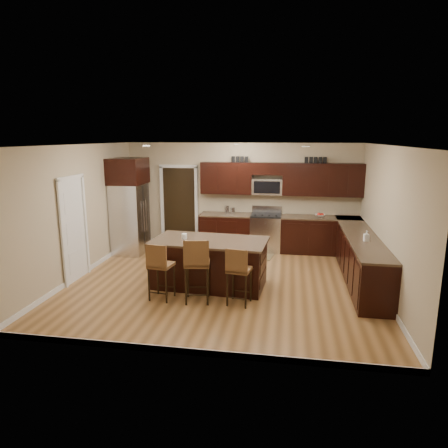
% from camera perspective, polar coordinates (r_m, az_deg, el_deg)
% --- Properties ---
extents(floor, '(6.00, 6.00, 0.00)m').
position_cam_1_polar(floor, '(8.06, -0.07, -8.35)').
color(floor, '#9C6E3E').
rests_on(floor, ground).
extents(ceiling, '(6.00, 6.00, 0.00)m').
position_cam_1_polar(ceiling, '(7.53, -0.07, 11.23)').
color(ceiling, silver).
rests_on(ceiling, wall_back).
extents(wall_back, '(6.00, 0.00, 6.00)m').
position_cam_1_polar(wall_back, '(10.36, 2.43, 4.05)').
color(wall_back, tan).
rests_on(wall_back, floor).
extents(wall_left, '(0.00, 5.50, 5.50)m').
position_cam_1_polar(wall_left, '(8.68, -20.00, 1.67)').
color(wall_left, tan).
rests_on(wall_left, floor).
extents(wall_right, '(0.00, 5.50, 5.50)m').
position_cam_1_polar(wall_right, '(7.78, 22.28, 0.32)').
color(wall_right, tan).
rests_on(wall_right, floor).
extents(base_cabinets, '(4.02, 3.96, 0.92)m').
position_cam_1_polar(base_cabinets, '(9.22, 13.20, -2.98)').
color(base_cabinets, black).
rests_on(base_cabinets, floor).
extents(upper_cabinets, '(4.00, 0.33, 0.80)m').
position_cam_1_polar(upper_cabinets, '(10.07, 8.28, 6.50)').
color(upper_cabinets, black).
rests_on(upper_cabinets, wall_back).
extents(range, '(0.76, 0.64, 1.11)m').
position_cam_1_polar(range, '(10.18, 5.98, -1.20)').
color(range, silver).
rests_on(range, floor).
extents(microwave, '(0.76, 0.31, 0.40)m').
position_cam_1_polar(microwave, '(10.13, 6.18, 5.33)').
color(microwave, silver).
rests_on(microwave, upper_cabinets).
extents(doorway, '(0.85, 0.03, 2.06)m').
position_cam_1_polar(doorway, '(10.72, -6.39, 2.53)').
color(doorway, black).
rests_on(doorway, floor).
extents(pantry_door, '(0.03, 0.80, 2.04)m').
position_cam_1_polar(pantry_door, '(8.48, -20.70, -0.90)').
color(pantry_door, white).
rests_on(pantry_door, floor).
extents(letter_decor, '(2.20, 0.03, 0.15)m').
position_cam_1_polar(letter_decor, '(10.04, 7.53, 9.11)').
color(letter_decor, black).
rests_on(letter_decor, upper_cabinets).
extents(island, '(2.26, 1.30, 0.92)m').
position_cam_1_polar(island, '(7.78, -2.03, -5.77)').
color(island, black).
rests_on(island, floor).
extents(stool_left, '(0.44, 0.44, 1.04)m').
position_cam_1_polar(stool_left, '(7.12, -9.19, -5.80)').
color(stool_left, brown).
rests_on(stool_left, floor).
extents(stool_mid, '(0.50, 0.50, 1.16)m').
position_cam_1_polar(stool_mid, '(6.91, -3.91, -5.61)').
color(stool_mid, brown).
rests_on(stool_mid, floor).
extents(stool_right, '(0.44, 0.44, 1.03)m').
position_cam_1_polar(stool_right, '(6.82, 2.05, -6.54)').
color(stool_right, brown).
rests_on(stool_right, floor).
extents(refrigerator, '(0.79, 0.93, 2.35)m').
position_cam_1_polar(refrigerator, '(10.04, -13.36, 2.64)').
color(refrigerator, silver).
rests_on(refrigerator, floor).
extents(floor_mat, '(1.05, 0.78, 0.01)m').
position_cam_1_polar(floor_mat, '(9.84, 4.19, -4.46)').
color(floor_mat, olive).
rests_on(floor_mat, floor).
extents(fruit_bowl, '(0.25, 0.25, 0.06)m').
position_cam_1_polar(fruit_bowl, '(10.09, 13.55, 1.18)').
color(fruit_bowl, silver).
rests_on(fruit_bowl, base_cabinets).
extents(soap_bottle, '(0.10, 0.11, 0.20)m').
position_cam_1_polar(soap_bottle, '(7.98, 19.68, -1.62)').
color(soap_bottle, '#B2B2B2').
rests_on(soap_bottle, base_cabinets).
extents(canister_tall, '(0.12, 0.12, 0.21)m').
position_cam_1_polar(canister_tall, '(10.17, 0.42, 2.04)').
color(canister_tall, silver).
rests_on(canister_tall, base_cabinets).
extents(canister_short, '(0.11, 0.11, 0.17)m').
position_cam_1_polar(canister_short, '(10.15, 1.25, 1.91)').
color(canister_short, silver).
rests_on(canister_short, base_cabinets).
extents(island_jar, '(0.10, 0.10, 0.10)m').
position_cam_1_polar(island_jar, '(7.74, -5.69, -1.75)').
color(island_jar, white).
rests_on(island_jar, island).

